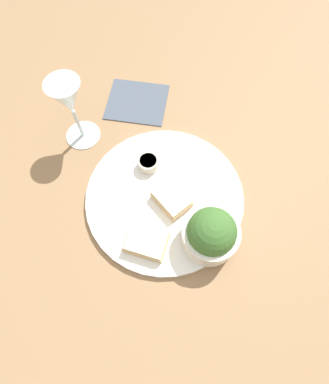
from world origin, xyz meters
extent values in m
plane|color=#93704C|center=(0.00, 0.00, 0.00)|extent=(4.00, 4.00, 0.00)
cylinder|color=white|center=(0.00, 0.00, 0.01)|extent=(0.33, 0.33, 0.01)
cylinder|color=silver|center=(0.11, -0.07, 0.04)|extent=(0.11, 0.11, 0.05)
sphere|color=#3D6B2D|center=(0.11, -0.07, 0.07)|extent=(0.09, 0.09, 0.09)
cylinder|color=beige|center=(-0.05, 0.06, 0.03)|extent=(0.04, 0.04, 0.03)
cylinder|color=tan|center=(-0.05, 0.06, 0.04)|extent=(0.04, 0.04, 0.01)
cube|color=tan|center=(-0.01, -0.11, 0.02)|extent=(0.08, 0.06, 0.02)
cube|color=#F4E5C1|center=(-0.01, -0.11, 0.04)|extent=(0.08, 0.06, 0.01)
cube|color=tan|center=(0.02, -0.01, 0.02)|extent=(0.09, 0.09, 0.02)
cube|color=#F4E5C1|center=(0.02, -0.01, 0.04)|extent=(0.09, 0.08, 0.01)
cylinder|color=silver|center=(-0.22, 0.11, 0.00)|extent=(0.08, 0.08, 0.01)
cylinder|color=silver|center=(-0.22, 0.11, 0.05)|extent=(0.01, 0.01, 0.08)
cone|color=silver|center=(-0.22, 0.11, 0.13)|extent=(0.07, 0.07, 0.08)
cube|color=#4C5666|center=(-0.13, 0.23, 0.00)|extent=(0.16, 0.14, 0.01)
camera|label=1|loc=(0.06, -0.24, 0.59)|focal=28.00mm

